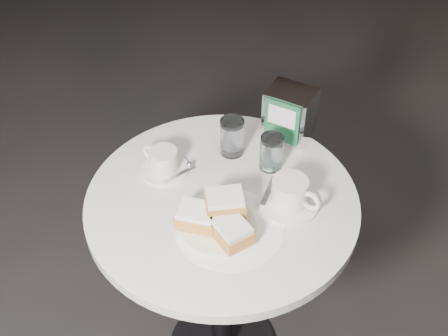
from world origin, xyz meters
TOP-DOWN VIEW (x-y plane):
  - cafe_table at (0.00, 0.00)m, footprint 0.70×0.70m
  - sugar_spill at (0.04, -0.09)m, footprint 0.28×0.28m
  - beignet_plate at (0.02, -0.10)m, footprint 0.23×0.23m
  - coffee_cup_left at (-0.18, 0.06)m, footprint 0.17×0.17m
  - coffee_cup_right at (0.17, 0.02)m, footprint 0.20×0.20m
  - water_glass_left at (-0.02, 0.18)m, footprint 0.08×0.08m
  - water_glass_right at (0.09, 0.15)m, footprint 0.08×0.08m
  - napkin_dispenser at (0.12, 0.30)m, footprint 0.15×0.13m

SIDE VIEW (x-z plane):
  - cafe_table at x=0.00m, z-range 0.17..0.92m
  - sugar_spill at x=0.04m, z-range 0.74..0.75m
  - coffee_cup_left at x=-0.18m, z-range 0.74..0.81m
  - beignet_plate at x=0.02m, z-range 0.73..0.82m
  - coffee_cup_right at x=0.17m, z-range 0.74..0.82m
  - water_glass_right at x=0.09m, z-range 0.74..0.84m
  - water_glass_left at x=-0.02m, z-range 0.74..0.85m
  - napkin_dispenser at x=0.12m, z-range 0.75..0.90m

